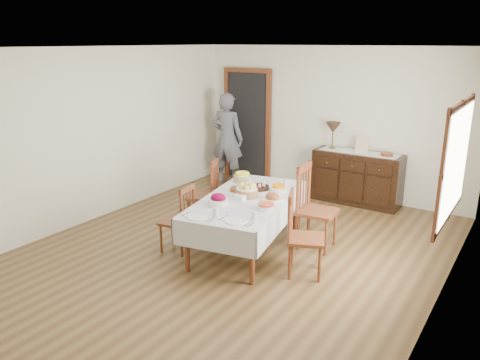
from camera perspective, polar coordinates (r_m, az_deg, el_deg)
The scene contains 26 objects.
ground at distance 6.29m, azimuth -0.51°, elevation -8.54°, with size 6.00×6.00×0.00m, color brown.
room_shell at distance 6.21m, azimuth 0.52°, elevation 7.04°, with size 5.02×6.02×2.65m.
dining_table at distance 6.11m, azimuth 0.83°, elevation -2.96°, with size 1.43×2.24×0.71m.
chair_left_near at distance 6.15m, azimuth -7.37°, elevation -4.63°, with size 0.44×0.44×0.91m.
chair_left_far at distance 6.98m, azimuth -4.20°, elevation -1.53°, with size 0.54×0.54×1.00m.
chair_right_near at distance 5.53m, azimuth 7.52°, elevation -6.52°, with size 0.55×0.55×1.02m.
chair_right_far at distance 6.27m, azimuth 8.97°, elevation -3.19°, with size 0.51×0.51×1.13m.
sideboard at distance 8.17m, azimuth 14.05°, elevation 0.27°, with size 1.47×0.54×0.88m.
person at distance 8.97m, azimuth -1.58°, elevation 5.43°, with size 0.58×0.37×1.87m, color #555660.
bread_basket at distance 6.11m, azimuth 0.81°, elevation -1.34°, with size 0.30×0.30×0.18m.
egg_basket at distance 6.44m, azimuth 2.29°, elevation -0.82°, with size 0.29×0.29×0.10m.
ham_platter_a at distance 6.29m, azimuth -0.47°, elevation -1.26°, with size 0.32×0.32×0.11m.
ham_platter_b at distance 6.02m, azimuth 3.97°, elevation -2.14°, with size 0.28×0.28×0.11m.
beet_bowl at distance 5.81m, azimuth -2.68°, elevation -2.47°, with size 0.25×0.25×0.15m.
carrot_bowl at distance 6.33m, azimuth 4.73°, elevation -1.07°, with size 0.23×0.23×0.10m.
pineapple_bowl at distance 6.76m, azimuth 0.29°, elevation 0.31°, with size 0.26×0.26×0.14m.
casserole_dish at distance 5.68m, azimuth 3.21°, elevation -3.23°, with size 0.22×0.22×0.08m.
butter_dish at distance 5.98m, azimuth -0.05°, elevation -2.19°, with size 0.15×0.12×0.07m.
setting_left at distance 5.45m, azimuth -4.48°, elevation -4.29°, with size 0.44×0.31×0.10m.
setting_right at distance 5.32m, azimuth 0.21°, elevation -4.78°, with size 0.44×0.31×0.10m.
glass_far_a at distance 6.70m, azimuth 1.13°, elevation 0.02°, with size 0.06×0.06×0.10m.
glass_far_b at distance 6.62m, azimuth 5.59°, elevation -0.29°, with size 0.07×0.07×0.09m.
runner at distance 8.06m, azimuth 14.35°, elevation 3.31°, with size 1.30×0.35×0.01m.
table_lamp at distance 8.17m, azimuth 11.28°, elevation 6.19°, with size 0.26×0.26×0.46m.
picture_frame at distance 8.00m, azimuth 14.69°, elevation 4.18°, with size 0.22×0.08×0.28m.
deco_bowl at distance 7.90m, azimuth 17.44°, elevation 2.98°, with size 0.20×0.20×0.06m.
Camera 1 is at (3.18, -4.73, 2.68)m, focal length 35.00 mm.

